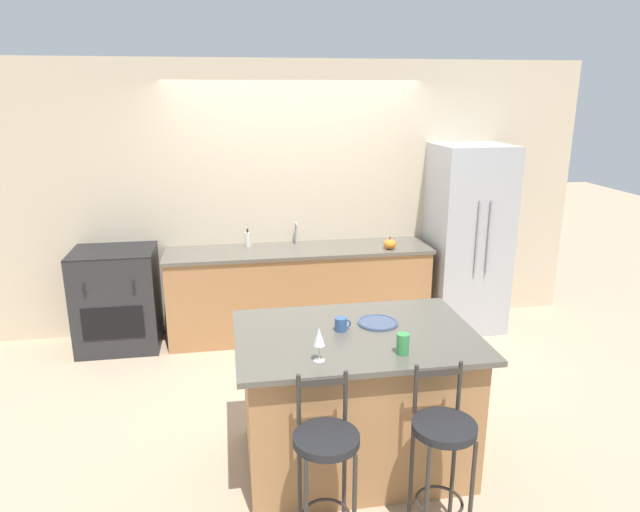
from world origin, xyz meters
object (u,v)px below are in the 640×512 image
dinner_plate (378,322)px  wine_glass (319,337)px  bar_stool_near (326,458)px  bar_stool_far (442,446)px  pumpkin_decoration (390,244)px  oven_range (117,299)px  refrigerator (467,238)px  tumbler_cup (403,344)px  soap_bottle (248,239)px  coffee_mug (341,324)px

dinner_plate → wine_glass: size_ratio=1.31×
bar_stool_near → bar_stool_far: (0.64, 0.00, 0.00)m
pumpkin_decoration → oven_range: bearing=176.7°
refrigerator → tumbler_cup: refrigerator is taller
bar_stool_near → refrigerator: bearing=55.0°
bar_stool_near → pumpkin_decoration: pumpkin_decoration is taller
pumpkin_decoration → soap_bottle: (-1.37, 0.31, 0.03)m
soap_bottle → pumpkin_decoration: bearing=-12.7°
refrigerator → bar_stool_near: 3.46m
bar_stool_far → coffee_mug: (-0.40, 0.77, 0.41)m
bar_stool_far → oven_range: bearing=127.1°
tumbler_cup → soap_bottle: (-0.77, 2.63, -0.02)m
tumbler_cup → pumpkin_decoration: bearing=75.5°
bar_stool_near → wine_glass: wine_glass is taller
pumpkin_decoration → dinner_plate: bearing=-108.6°
wine_glass → soap_bottle: wine_glass is taller
oven_range → tumbler_cup: tumbler_cup is taller
dinner_plate → soap_bottle: soap_bottle is taller
oven_range → pumpkin_decoration: (2.64, -0.15, 0.47)m
coffee_mug → soap_bottle: 2.29m
wine_glass → pumpkin_decoration: 2.57m
refrigerator → oven_range: 3.52m
wine_glass → soap_bottle: (-0.28, 2.63, -0.10)m
refrigerator → coffee_mug: bearing=-130.4°
dinner_plate → pumpkin_decoration: (0.63, 1.86, 0.01)m
dinner_plate → bar_stool_far: bearing=-80.3°
tumbler_cup → soap_bottle: soap_bottle is taller
bar_stool_near → tumbler_cup: size_ratio=7.94×
refrigerator → bar_stool_far: bearing=-115.3°
wine_glass → soap_bottle: 2.65m
dinner_plate → soap_bottle: size_ratio=1.45×
pumpkin_decoration → soap_bottle: size_ratio=0.68×
bar_stool_near → bar_stool_far: same height
oven_range → soap_bottle: (1.27, 0.16, 0.49)m
bar_stool_far → tumbler_cup: tumbler_cup is taller
bar_stool_far → tumbler_cup: 0.59m
refrigerator → pumpkin_decoration: refrigerator is taller
oven_range → dinner_plate: oven_range is taller
tumbler_cup → wine_glass: bearing=-179.0°
pumpkin_decoration → soap_bottle: soap_bottle is taller
refrigerator → coffee_mug: size_ratio=17.75×
coffee_mug → soap_bottle: soap_bottle is taller
tumbler_cup → oven_range: bearing=129.6°
coffee_mug → wine_glass: bearing=-117.9°
bar_stool_far → soap_bottle: size_ratio=5.42×
coffee_mug → pumpkin_decoration: (0.89, 1.93, -0.02)m
coffee_mug → pumpkin_decoration: bearing=65.3°
bar_stool_near → bar_stool_far: 0.64m
pumpkin_decoration → bar_stool_near: bearing=-112.5°
soap_bottle → dinner_plate: bearing=-71.0°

